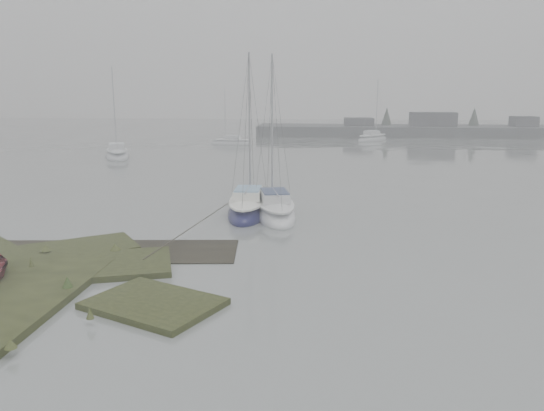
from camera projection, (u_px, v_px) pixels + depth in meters
The scene contains 7 objects.
ground at pixel (262, 164), 44.57m from camera, with size 160.00×160.00×0.00m, color slate.
far_shoreline at pixel (482, 130), 72.93m from camera, with size 60.00×8.00×4.15m.
sailboat_main at pixel (249, 208), 26.35m from camera, with size 2.18×6.04×8.42m.
sailboat_white at pixel (274, 210), 25.80m from camera, with size 3.17×6.16×8.30m.
sailboat_far_a at pixel (117, 155), 48.79m from camera, with size 4.36×6.60×8.88m.
sailboat_far_b at pixel (372, 139), 66.53m from camera, with size 5.05×5.75×8.18m.
sailboat_far_c at pixel (231, 143), 61.30m from camera, with size 5.00×2.03×6.88m.
Camera 1 is at (5.13, -14.03, 5.86)m, focal length 35.00 mm.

